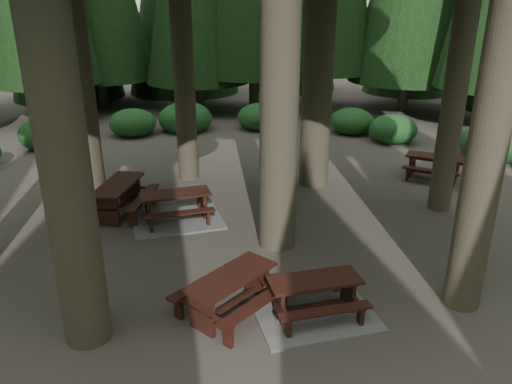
{
  "coord_description": "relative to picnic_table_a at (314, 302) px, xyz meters",
  "views": [
    {
      "loc": [
        -0.49,
        -10.25,
        5.43
      ],
      "look_at": [
        0.35,
        0.75,
        1.1
      ],
      "focal_mm": 35.0,
      "sensor_mm": 36.0,
      "label": 1
    }
  ],
  "objects": [
    {
      "name": "picnic_table_c",
      "position": [
        -2.8,
        4.32,
        0.02
      ],
      "size": [
        2.62,
        2.33,
        0.77
      ],
      "rotation": [
        0.0,
        0.0,
        0.23
      ],
      "color": "gray",
      "rests_on": "ground"
    },
    {
      "name": "ground",
      "position": [
        -1.15,
        2.62,
        -0.24
      ],
      "size": [
        80.0,
        80.0,
        0.0
      ],
      "primitive_type": "plane",
      "color": "#4F4940",
      "rests_on": "ground"
    },
    {
      "name": "shrub_ring",
      "position": [
        -0.44,
        3.37,
        0.16
      ],
      "size": [
        23.86,
        24.64,
        1.49
      ],
      "color": "#1E4E1B",
      "rests_on": "ground"
    },
    {
      "name": "picnic_table_b",
      "position": [
        -4.34,
        4.89,
        0.33
      ],
      "size": [
        1.95,
        2.25,
        0.85
      ],
      "rotation": [
        0.0,
        0.0,
        1.36
      ],
      "color": "black",
      "rests_on": "ground"
    },
    {
      "name": "picnic_table_e",
      "position": [
        -1.51,
        0.13,
        0.28
      ],
      "size": [
        2.32,
        2.32,
        0.79
      ],
      "rotation": [
        0.0,
        0.0,
        0.79
      ],
      "color": "black",
      "rests_on": "ground"
    },
    {
      "name": "picnic_table_a",
      "position": [
        0.0,
        0.0,
        0.0
      ],
      "size": [
        2.41,
        2.11,
        0.72
      ],
      "rotation": [
        0.0,
        0.0,
        0.18
      ],
      "color": "gray",
      "rests_on": "ground"
    },
    {
      "name": "picnic_table_d",
      "position": [
        5.14,
        6.96,
        0.26
      ],
      "size": [
        2.18,
        2.06,
        0.74
      ],
      "rotation": [
        0.0,
        0.0,
        -0.54
      ],
      "color": "black",
      "rests_on": "ground"
    }
  ]
}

